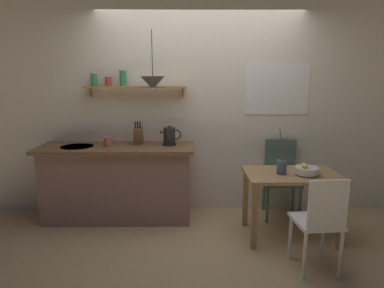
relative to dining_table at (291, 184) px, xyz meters
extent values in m
plane|color=tan|center=(-0.96, 0.18, -0.60)|extent=(14.00, 14.00, 0.00)
cube|color=silver|center=(-0.76, 0.83, 0.75)|extent=(6.80, 0.10, 2.70)
cube|color=white|center=(0.00, 0.77, 0.97)|extent=(0.79, 0.01, 0.62)
cube|color=silver|center=(0.00, 0.77, 0.97)|extent=(0.73, 0.01, 0.56)
cube|color=gray|center=(-1.96, 0.50, -0.16)|extent=(1.74, 0.52, 0.88)
cube|color=brown|center=(-1.96, 0.48, 0.30)|extent=(1.83, 0.63, 0.04)
cylinder|color=#B7BABF|center=(-2.41, 0.46, 0.32)|extent=(0.38, 0.38, 0.01)
cube|color=tan|center=(-1.74, 0.67, 1.01)|extent=(1.23, 0.18, 0.02)
cube|color=#99754C|center=(-2.30, 0.75, 0.94)|extent=(0.02, 0.06, 0.12)
cube|color=#99754C|center=(-1.17, 0.75, 0.94)|extent=(0.02, 0.06, 0.12)
cylinder|color=#388E56|center=(-2.23, 0.67, 1.09)|extent=(0.08, 0.08, 0.15)
cylinder|color=silver|center=(-2.23, 0.67, 1.17)|extent=(0.08, 0.08, 0.01)
cylinder|color=#BC4238|center=(-2.06, 0.67, 1.07)|extent=(0.08, 0.08, 0.11)
cylinder|color=silver|center=(-2.06, 0.67, 1.13)|extent=(0.08, 0.08, 0.01)
cylinder|color=#388E56|center=(-1.88, 0.67, 1.11)|extent=(0.09, 0.09, 0.18)
cylinder|color=silver|center=(-1.88, 0.67, 1.20)|extent=(0.09, 0.09, 0.01)
cube|color=tan|center=(0.00, 0.00, 0.11)|extent=(0.98, 0.64, 0.03)
cube|color=tan|center=(-0.44, -0.27, -0.25)|extent=(0.06, 0.06, 0.69)
cube|color=tan|center=(0.44, -0.27, -0.25)|extent=(0.06, 0.06, 0.69)
cube|color=tan|center=(-0.44, 0.27, -0.25)|extent=(0.06, 0.06, 0.69)
cube|color=tan|center=(0.44, 0.27, -0.25)|extent=(0.06, 0.06, 0.69)
cube|color=white|center=(0.04, -0.62, -0.14)|extent=(0.41, 0.42, 0.03)
cube|color=white|center=(0.05, -0.80, 0.09)|extent=(0.34, 0.05, 0.43)
cylinder|color=white|center=(0.19, -0.44, -0.37)|extent=(0.03, 0.03, 0.44)
cylinder|color=white|center=(-0.13, -0.47, -0.37)|extent=(0.03, 0.03, 0.44)
cylinder|color=white|center=(0.21, -0.77, -0.37)|extent=(0.03, 0.03, 0.44)
cylinder|color=white|center=(-0.11, -0.80, -0.37)|extent=(0.03, 0.03, 0.44)
cube|color=#4C6B5B|center=(0.05, 0.52, -0.14)|extent=(0.48, 0.48, 0.03)
cube|color=#4C6B5B|center=(0.07, 0.72, 0.11)|extent=(0.38, 0.07, 0.47)
cylinder|color=#4C6B5B|center=(-0.16, 0.35, -0.37)|extent=(0.03, 0.03, 0.44)
cylinder|color=#4C6B5B|center=(0.21, 0.31, -0.37)|extent=(0.03, 0.03, 0.44)
cylinder|color=#4C6B5B|center=(-0.12, 0.72, -0.37)|extent=(0.03, 0.03, 0.44)
cylinder|color=#4C6B5B|center=(0.25, 0.68, -0.37)|extent=(0.03, 0.03, 0.44)
cylinder|color=silver|center=(0.13, -0.07, 0.13)|extent=(0.11, 0.11, 0.01)
cylinder|color=silver|center=(0.13, -0.07, 0.17)|extent=(0.24, 0.24, 0.07)
ellipsoid|color=yellow|center=(0.10, -0.07, 0.23)|extent=(0.08, 0.14, 0.04)
cylinder|color=#475675|center=(-0.12, -0.03, 0.20)|extent=(0.10, 0.10, 0.15)
cylinder|color=brown|center=(-0.13, -0.03, 0.44)|extent=(0.07, 0.02, 0.34)
cylinder|color=brown|center=(-0.12, -0.03, 0.39)|extent=(0.01, 0.02, 0.24)
cylinder|color=brown|center=(-0.11, -0.04, 0.40)|extent=(0.06, 0.03, 0.25)
cylinder|color=black|center=(-1.33, 0.54, 0.33)|extent=(0.17, 0.17, 0.02)
cylinder|color=#232326|center=(-1.33, 0.54, 0.44)|extent=(0.14, 0.14, 0.19)
sphere|color=black|center=(-1.33, 0.54, 0.54)|extent=(0.02, 0.02, 0.02)
cone|color=#232326|center=(-1.42, 0.54, 0.47)|extent=(0.04, 0.04, 0.04)
torus|color=black|center=(-1.25, 0.54, 0.45)|extent=(0.12, 0.02, 0.12)
cube|color=brown|center=(-1.71, 0.58, 0.43)|extent=(0.10, 0.17, 0.21)
cylinder|color=black|center=(-1.73, 0.54, 0.57)|extent=(0.02, 0.03, 0.08)
cylinder|color=black|center=(-1.71, 0.54, 0.57)|extent=(0.02, 0.03, 0.08)
cylinder|color=black|center=(-1.68, 0.54, 0.57)|extent=(0.02, 0.03, 0.08)
cylinder|color=#C6664C|center=(-2.05, 0.47, 0.38)|extent=(0.09, 0.09, 0.11)
torus|color=#C6664C|center=(-2.00, 0.47, 0.38)|extent=(0.07, 0.01, 0.07)
cylinder|color=black|center=(-1.50, 0.42, 1.38)|extent=(0.01, 0.01, 0.50)
cone|color=#4C5156|center=(-1.50, 0.42, 1.06)|extent=(0.27, 0.27, 0.15)
sphere|color=white|center=(-1.50, 0.42, 1.00)|extent=(0.04, 0.04, 0.04)
camera|label=1|loc=(-1.10, -3.37, 1.14)|focal=31.04mm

